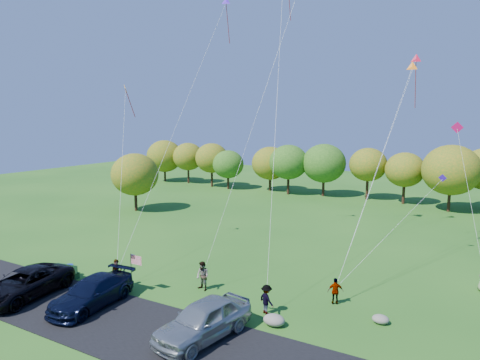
% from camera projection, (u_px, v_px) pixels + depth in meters
% --- Properties ---
extents(ground, '(140.00, 140.00, 0.00)m').
position_uv_depth(ground, '(200.00, 306.00, 25.30)').
color(ground, '#215819').
rests_on(ground, ground).
extents(asphalt_lane, '(44.00, 6.00, 0.06)m').
position_uv_depth(asphalt_lane, '(155.00, 335.00, 21.86)').
color(asphalt_lane, black).
rests_on(asphalt_lane, ground).
extents(treeline, '(75.56, 27.77, 8.39)m').
position_uv_depth(treeline, '(366.00, 168.00, 55.29)').
color(treeline, '#3A2215').
rests_on(treeline, ground).
extents(minivan_dark, '(3.66, 6.49, 1.71)m').
position_uv_depth(minivan_dark, '(24.00, 284.00, 26.29)').
color(minivan_dark, black).
rests_on(minivan_dark, asphalt_lane).
extents(minivan_navy, '(2.74, 5.84, 1.65)m').
position_uv_depth(minivan_navy, '(92.00, 293.00, 25.02)').
color(minivan_navy, black).
rests_on(minivan_navy, asphalt_lane).
extents(minivan_silver, '(3.23, 5.96, 1.92)m').
position_uv_depth(minivan_silver, '(203.00, 320.00, 21.33)').
color(minivan_silver, '#999FA3').
rests_on(minivan_silver, asphalt_lane).
extents(flyer_a, '(0.83, 0.78, 1.91)m').
position_uv_depth(flyer_a, '(117.00, 274.00, 27.87)').
color(flyer_a, '#4C4C59').
rests_on(flyer_a, ground).
extents(flyer_b, '(1.07, 0.93, 1.88)m').
position_uv_depth(flyer_b, '(203.00, 276.00, 27.49)').
color(flyer_b, '#4C4C59').
rests_on(flyer_b, ground).
extents(flyer_c, '(1.26, 1.04, 1.69)m').
position_uv_depth(flyer_c, '(267.00, 299.00, 24.18)').
color(flyer_c, '#4C4C59').
rests_on(flyer_c, ground).
extents(flyer_d, '(1.01, 0.77, 1.60)m').
position_uv_depth(flyer_d, '(335.00, 291.00, 25.44)').
color(flyer_d, '#4C4C59').
rests_on(flyer_d, ground).
extents(park_bench, '(1.76, 0.55, 0.97)m').
position_uv_depth(park_bench, '(68.00, 270.00, 29.75)').
color(park_bench, '#14371D').
rests_on(park_bench, ground).
extents(trash_barrel, '(0.58, 0.58, 0.87)m').
position_uv_depth(trash_barrel, '(69.00, 271.00, 29.87)').
color(trash_barrel, '#0B1BA7').
rests_on(trash_barrel, ground).
extents(flag_assembly, '(0.92, 0.60, 2.49)m').
position_uv_depth(flag_assembly, '(134.00, 264.00, 27.08)').
color(flag_assembly, black).
rests_on(flag_assembly, ground).
extents(boulder_near, '(1.21, 0.94, 0.60)m').
position_uv_depth(boulder_near, '(274.00, 320.00, 22.85)').
color(boulder_near, gray).
rests_on(boulder_near, ground).
extents(boulder_far, '(0.91, 0.76, 0.47)m').
position_uv_depth(boulder_far, '(381.00, 319.00, 23.09)').
color(boulder_far, slate).
rests_on(boulder_far, ground).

